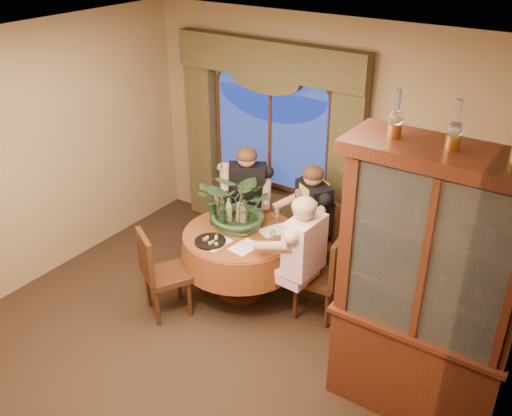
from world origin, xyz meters
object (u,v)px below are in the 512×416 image
Objects in this scene: oil_lamp_center at (456,125)px; chair_back at (249,215)px; oil_lamp_left at (396,114)px; wine_bottle_1 at (227,204)px; person_back at (247,202)px; chair_front_left at (167,273)px; china_cabinet at (427,293)px; stoneware_vase at (242,214)px; chair_back_right at (311,240)px; person_pink at (304,262)px; centerpiece_plant at (241,177)px; person_scarf at (313,222)px; olive_bowl at (243,233)px; wine_bottle_2 at (217,207)px; wine_bottle_4 at (213,210)px; chair_right at (318,275)px; wine_bottle_0 at (229,212)px; wine_bottle_3 at (222,217)px; dining_table at (241,262)px.

chair_back is (-2.56, 1.31, -2.04)m from oil_lamp_center.
oil_lamp_left reaches higher than wine_bottle_1.
oil_lamp_center is at bearing 124.23° from person_back.
chair_front_left is at bearing -97.39° from wine_bottle_1.
china_cabinet is 2.34m from stoneware_vase.
person_pink is at bearing 147.79° from chair_back_right.
person_pink reaches higher than wine_bottle_1.
person_scarf is at bearing 48.61° from centerpiece_plant.
centerpiece_plant is at bearing 128.68° from olive_bowl.
oil_lamp_center is 1.03× the size of wine_bottle_2.
wine_bottle_1 is at bearing 73.14° from chair_back.
person_scarf is at bearing 152.19° from person_back.
person_pink is 1.17m from wine_bottle_4.
chair_right is 6.21× the size of olive_bowl.
stoneware_vase is at bearing 79.41° from chair_back_right.
wine_bottle_0 is at bearing 162.97° from oil_lamp_left.
chair_right is at bearing 9.92° from wine_bottle_3.
wine_bottle_4 reaches higher than chair_front_left.
wine_bottle_0 is at bearing 163.50° from olive_bowl.
person_back is 0.91m from centerpiece_plant.
wine_bottle_1 is at bearing 67.67° from chair_back_right.
olive_bowl is (0.45, -0.73, 0.08)m from person_back.
wine_bottle_1 reaches higher than chair_back_right.
chair_back is 0.98m from wine_bottle_3.
person_back is at bearing 57.74° from chair_right.
oil_lamp_left is 2.67m from wine_bottle_4.
china_cabinet is at bearing -106.39° from person_pink.
dining_table is 3.92× the size of wine_bottle_4.
chair_right is 2.91× the size of wine_bottle_3.
person_back is at bearing 81.10° from chair_back.
chair_back_right is 0.91m from chair_back.
chair_back is 0.97m from olive_bowl.
oil_lamp_left reaches higher than centerpiece_plant.
wine_bottle_1 is 1.00× the size of wine_bottle_4.
chair_right is 0.70m from chair_back_right.
person_pink reaches higher than wine_bottle_0.
dining_table is 0.57m from wine_bottle_3.
wine_bottle_0 and wine_bottle_3 have the same top height.
centerpiece_plant reaches higher than chair_right.
chair_right and chair_front_left have the same top height.
china_cabinet is at bearing -11.92° from wine_bottle_4.
wine_bottle_3 is (-0.10, -0.21, 0.03)m from stoneware_vase.
person_back is at bearing 153.91° from china_cabinet.
wine_bottle_3 is at bearing 83.56° from person_scarf.
wine_bottle_2 is (-1.17, 0.13, 0.21)m from person_pink.
wine_bottle_4 is at bearing 178.78° from olive_bowl.
chair_right and chair_back have the same top height.
person_back is (0.02, -0.07, 0.22)m from chair_back.
wine_bottle_3 is at bearing 77.60° from chair_back.
oil_lamp_center is 2.60m from centerpiece_plant.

